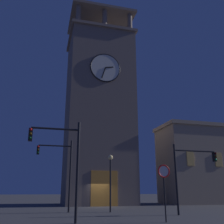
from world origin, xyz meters
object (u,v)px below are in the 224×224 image
(traffic_signal_near, at_px, (60,164))
(adjacent_wing_building, at_px, (218,164))
(traffic_signal_mid, at_px, (190,167))
(traffic_signal_far, at_px, (62,155))
(street_lamp, at_px, (110,171))
(clocktower, at_px, (99,112))
(no_horn_sign, at_px, (164,176))

(traffic_signal_near, bearing_deg, adjacent_wing_building, -156.22)
(traffic_signal_mid, bearing_deg, traffic_signal_near, -24.95)
(traffic_signal_far, bearing_deg, street_lamp, -123.65)
(clocktower, height_order, no_horn_sign, clocktower)
(adjacent_wing_building, bearing_deg, traffic_signal_far, 37.25)
(clocktower, relative_size, no_horn_sign, 9.22)
(street_lamp, height_order, no_horn_sign, street_lamp)
(clocktower, relative_size, traffic_signal_mid, 5.67)
(traffic_signal_mid, relative_size, traffic_signal_far, 0.92)
(adjacent_wing_building, distance_m, traffic_signal_near, 25.58)
(clocktower, distance_m, traffic_signal_mid, 18.82)
(traffic_signal_near, distance_m, no_horn_sign, 10.34)
(clocktower, bearing_deg, no_horn_sign, 89.79)
(clocktower, xyz_separation_m, traffic_signal_near, (5.70, 11.48, -8.52))
(clocktower, distance_m, street_lamp, 15.23)
(traffic_signal_far, xyz_separation_m, street_lamp, (-4.72, -7.09, -0.38))
(no_horn_sign, bearing_deg, traffic_signal_near, -56.71)
(clocktower, distance_m, traffic_signal_near, 15.39)
(traffic_signal_mid, height_order, traffic_signal_far, traffic_signal_far)
(traffic_signal_far, height_order, no_horn_sign, traffic_signal_far)
(traffic_signal_near, relative_size, traffic_signal_far, 1.05)
(clocktower, height_order, street_lamp, clocktower)
(traffic_signal_far, bearing_deg, traffic_signal_near, -92.88)
(adjacent_wing_building, bearing_deg, street_lamp, 29.97)
(traffic_signal_mid, bearing_deg, no_horn_sign, 43.49)
(traffic_signal_near, bearing_deg, no_horn_sign, 123.29)
(clocktower, bearing_deg, adjacent_wing_building, 176.16)
(clocktower, height_order, traffic_signal_mid, clocktower)
(traffic_signal_near, bearing_deg, street_lamp, 171.03)
(traffic_signal_near, relative_size, no_horn_sign, 1.86)
(traffic_signal_near, height_order, traffic_signal_mid, traffic_signal_near)
(traffic_signal_mid, xyz_separation_m, no_horn_sign, (4.21, 3.99, -0.97))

